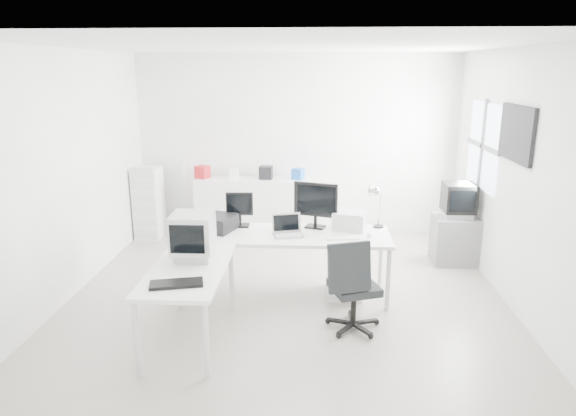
# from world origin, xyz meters

# --- Properties ---
(floor) EXTENTS (5.00, 5.00, 0.01)m
(floor) POSITION_xyz_m (0.00, 0.00, 0.00)
(floor) COLOR beige
(floor) RESTS_ON ground
(ceiling) EXTENTS (5.00, 5.00, 0.01)m
(ceiling) POSITION_xyz_m (0.00, 0.00, 2.80)
(ceiling) COLOR white
(ceiling) RESTS_ON back_wall
(back_wall) EXTENTS (5.00, 0.02, 2.80)m
(back_wall) POSITION_xyz_m (0.00, 2.50, 1.40)
(back_wall) COLOR white
(back_wall) RESTS_ON floor
(left_wall) EXTENTS (0.02, 5.00, 2.80)m
(left_wall) POSITION_xyz_m (-2.50, 0.00, 1.40)
(left_wall) COLOR white
(left_wall) RESTS_ON floor
(right_wall) EXTENTS (0.02, 5.00, 2.80)m
(right_wall) POSITION_xyz_m (2.50, 0.00, 1.40)
(right_wall) COLOR white
(right_wall) RESTS_ON floor
(window) EXTENTS (0.02, 1.20, 1.10)m
(window) POSITION_xyz_m (2.48, 1.20, 1.60)
(window) COLOR white
(window) RESTS_ON right_wall
(wall_picture) EXTENTS (0.04, 0.90, 0.60)m
(wall_picture) POSITION_xyz_m (2.47, 0.10, 1.90)
(wall_picture) COLOR black
(wall_picture) RESTS_ON right_wall
(main_desk) EXTENTS (2.40, 0.80, 0.75)m
(main_desk) POSITION_xyz_m (-0.03, 0.01, 0.38)
(main_desk) COLOR white
(main_desk) RESTS_ON floor
(side_desk) EXTENTS (0.70, 1.40, 0.75)m
(side_desk) POSITION_xyz_m (-0.88, -1.09, 0.38)
(side_desk) COLOR white
(side_desk) RESTS_ON floor
(drawer_pedestal) EXTENTS (0.40, 0.50, 0.60)m
(drawer_pedestal) POSITION_xyz_m (0.67, 0.06, 0.30)
(drawer_pedestal) COLOR white
(drawer_pedestal) RESTS_ON floor
(inkjet_printer) EXTENTS (0.60, 0.53, 0.18)m
(inkjet_printer) POSITION_xyz_m (-0.88, 0.11, 0.84)
(inkjet_printer) COLOR black
(inkjet_printer) RESTS_ON main_desk
(lcd_monitor_small) EXTENTS (0.33, 0.20, 0.40)m
(lcd_monitor_small) POSITION_xyz_m (-0.58, 0.26, 0.95)
(lcd_monitor_small) COLOR black
(lcd_monitor_small) RESTS_ON main_desk
(lcd_monitor_large) EXTENTS (0.57, 0.36, 0.55)m
(lcd_monitor_large) POSITION_xyz_m (0.32, 0.26, 1.02)
(lcd_monitor_large) COLOR black
(lcd_monitor_large) RESTS_ON main_desk
(laptop) EXTENTS (0.41, 0.42, 0.22)m
(laptop) POSITION_xyz_m (0.02, -0.09, 0.86)
(laptop) COLOR #B7B7BA
(laptop) RESTS_ON main_desk
(white_keyboard) EXTENTS (0.38, 0.16, 0.02)m
(white_keyboard) POSITION_xyz_m (0.62, -0.14, 0.76)
(white_keyboard) COLOR white
(white_keyboard) RESTS_ON main_desk
(white_mouse) EXTENTS (0.06, 0.06, 0.06)m
(white_mouse) POSITION_xyz_m (0.92, -0.09, 0.78)
(white_mouse) COLOR white
(white_mouse) RESTS_ON main_desk
(laser_printer) EXTENTS (0.43, 0.39, 0.21)m
(laser_printer) POSITION_xyz_m (0.72, 0.23, 0.85)
(laser_printer) COLOR silver
(laser_printer) RESTS_ON main_desk
(desk_lamp) EXTENTS (0.17, 0.17, 0.49)m
(desk_lamp) POSITION_xyz_m (1.07, 0.31, 1.00)
(desk_lamp) COLOR silver
(desk_lamp) RESTS_ON main_desk
(crt_monitor) EXTENTS (0.38, 0.38, 0.43)m
(crt_monitor) POSITION_xyz_m (-0.88, -0.84, 0.97)
(crt_monitor) COLOR #B7B7BA
(crt_monitor) RESTS_ON side_desk
(black_keyboard) EXTENTS (0.49, 0.29, 0.03)m
(black_keyboard) POSITION_xyz_m (-0.88, -1.49, 0.77)
(black_keyboard) COLOR black
(black_keyboard) RESTS_ON side_desk
(office_chair) EXTENTS (0.73, 0.73, 0.99)m
(office_chair) POSITION_xyz_m (0.72, -0.78, 0.50)
(office_chair) COLOR #242729
(office_chair) RESTS_ON floor
(tv_cabinet) EXTENTS (0.59, 0.49, 0.65)m
(tv_cabinet) POSITION_xyz_m (2.22, 1.16, 0.32)
(tv_cabinet) COLOR slate
(tv_cabinet) RESTS_ON floor
(crt_tv) EXTENTS (0.50, 0.48, 0.45)m
(crt_tv) POSITION_xyz_m (2.22, 1.16, 0.87)
(crt_tv) COLOR black
(crt_tv) RESTS_ON tv_cabinet
(sideboard) EXTENTS (1.82, 0.45, 0.91)m
(sideboard) POSITION_xyz_m (-0.66, 2.24, 0.45)
(sideboard) COLOR white
(sideboard) RESTS_ON floor
(clutter_box_a) EXTENTS (0.24, 0.23, 0.19)m
(clutter_box_a) POSITION_xyz_m (-1.46, 2.24, 1.00)
(clutter_box_a) COLOR red
(clutter_box_a) RESTS_ON sideboard
(clutter_box_b) EXTENTS (0.16, 0.15, 0.15)m
(clutter_box_b) POSITION_xyz_m (-0.96, 2.24, 0.98)
(clutter_box_b) COLOR white
(clutter_box_b) RESTS_ON sideboard
(clutter_box_c) EXTENTS (0.21, 0.19, 0.20)m
(clutter_box_c) POSITION_xyz_m (-0.46, 2.24, 1.01)
(clutter_box_c) COLOR black
(clutter_box_c) RESTS_ON sideboard
(clutter_box_d) EXTENTS (0.21, 0.20, 0.17)m
(clutter_box_d) POSITION_xyz_m (0.04, 2.24, 0.99)
(clutter_box_d) COLOR blue
(clutter_box_d) RESTS_ON sideboard
(clutter_bottle) EXTENTS (0.07, 0.07, 0.22)m
(clutter_bottle) POSITION_xyz_m (-1.76, 2.28, 1.02)
(clutter_bottle) COLOR white
(clutter_bottle) RESTS_ON sideboard
(filing_cabinet) EXTENTS (0.38, 0.46, 1.10)m
(filing_cabinet) POSITION_xyz_m (-2.28, 2.04, 0.55)
(filing_cabinet) COLOR white
(filing_cabinet) RESTS_ON floor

